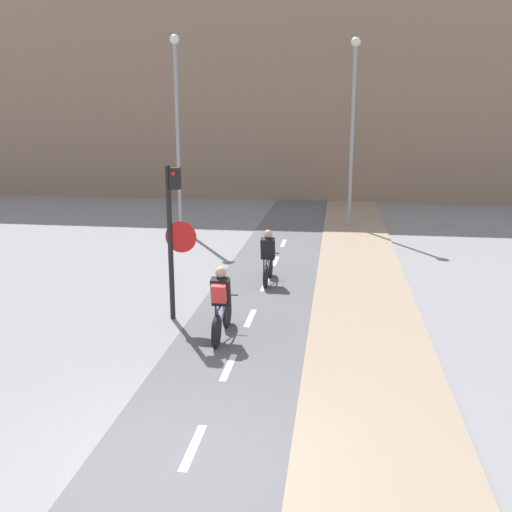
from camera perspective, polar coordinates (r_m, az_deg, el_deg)
ground_plane at (r=7.66m, az=-7.28°, el=-20.57°), size 120.00×120.00×0.00m
bike_lane at (r=7.66m, az=-7.27°, el=-20.49°), size 2.59×60.00×0.02m
sidewalk_strip at (r=7.46m, az=13.00°, el=-21.64°), size 2.40×60.00×0.05m
building_row_background at (r=31.75m, az=5.17°, el=16.49°), size 60.00×5.20×11.46m
traffic_light_pole at (r=12.06m, az=-8.26°, el=2.95°), size 0.67×0.25×3.32m
street_lamp_far at (r=21.93m, az=-7.90°, el=13.86°), size 0.36×0.36×7.12m
street_lamp_sidewalk at (r=22.37m, az=9.67°, el=13.73°), size 0.36×0.36×7.07m
cyclist_near at (r=11.25m, az=-3.51°, el=-4.83°), size 0.46×1.70×1.46m
cyclist_far at (r=14.91m, az=1.21°, el=-0.28°), size 0.46×1.63×1.43m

